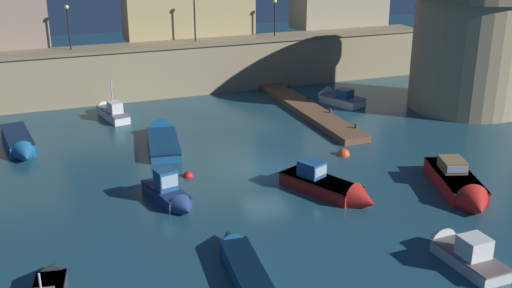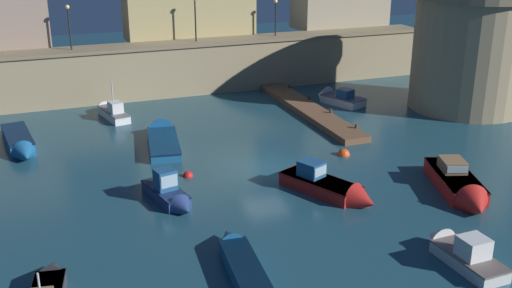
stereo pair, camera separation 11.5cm
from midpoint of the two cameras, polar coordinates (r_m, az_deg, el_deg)
ground_plane at (r=35.52m, az=1.00°, el=-2.31°), size 99.43×99.43×0.00m
quay_wall at (r=51.18m, az=-6.46°, el=7.08°), size 42.95×2.93×4.23m
fortress_tower at (r=48.83m, az=19.41°, el=8.36°), size 9.16×9.16×8.99m
pier_dock at (r=46.03m, az=4.98°, el=3.19°), size 1.93×14.88×0.70m
quay_lamp_0 at (r=49.01m, az=-16.93°, el=10.96°), size 0.32×0.32×3.36m
quay_lamp_1 at (r=50.61m, az=-5.60°, el=12.10°), size 0.32×0.32×3.55m
quay_lamp_2 at (r=52.90m, az=1.89°, el=12.21°), size 0.32×0.32×3.05m
moored_boat_0 at (r=46.06m, az=-13.23°, el=3.00°), size 2.08×4.93×3.07m
moored_boat_1 at (r=33.73m, az=18.57°, el=-3.79°), size 3.81×6.64×1.90m
moored_boat_2 at (r=40.95m, az=-20.99°, el=0.06°), size 2.16×6.41×1.38m
moored_boat_3 at (r=48.77m, az=7.52°, el=4.28°), size 3.15×4.53×1.73m
moored_boat_4 at (r=31.40m, az=-7.86°, el=-4.67°), size 2.12×4.44×1.96m
moored_boat_5 at (r=40.22m, az=-8.61°, el=0.65°), size 2.82×6.88×1.71m
moored_boat_7 at (r=25.64m, az=-1.27°, el=-10.86°), size 1.73×6.22×1.14m
moored_boat_9 at (r=32.19m, az=7.20°, el=-4.06°), size 3.83×5.83×1.95m
moored_boat_10 at (r=27.60m, az=18.49°, el=-9.40°), size 1.56×4.30×1.80m
mooring_buoy_0 at (r=31.67m, az=10.16°, el=-5.54°), size 0.58×0.58×0.58m
mooring_buoy_1 at (r=37.97m, az=8.21°, el=-1.01°), size 0.78×0.78×0.78m
mooring_buoy_2 at (r=34.69m, az=-6.24°, el=-2.99°), size 0.57×0.57×0.57m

